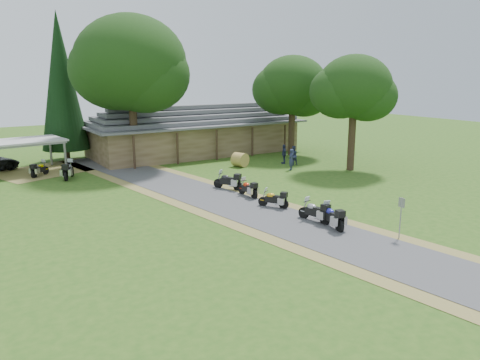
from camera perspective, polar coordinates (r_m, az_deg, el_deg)
ground at (r=24.96m, az=7.49°, el=-5.78°), size 120.00×120.00×0.00m
driveway at (r=27.72m, az=1.38°, el=-3.76°), size 51.95×51.95×0.00m
lodge at (r=47.45m, az=-5.57°, el=6.21°), size 21.40×9.40×4.90m
carport at (r=41.95m, az=-24.89°, el=2.64°), size 6.66×4.91×2.67m
motorcycle_row_a at (r=25.01m, az=11.13°, el=-4.29°), size 1.00×2.02×1.32m
motorcycle_row_b at (r=25.85m, az=9.06°, el=-3.67°), size 0.94×1.97×1.29m
motorcycle_row_c at (r=28.24m, az=4.09°, el=-2.23°), size 1.38×1.75×1.17m
motorcycle_row_d at (r=30.69m, az=0.97°, el=-0.94°), size 0.64×1.78×1.20m
motorcycle_row_e at (r=32.60m, az=-1.50°, el=-0.01°), size 1.54×1.98×1.32m
motorcycle_carport_a at (r=39.98m, az=-23.24°, el=1.30°), size 1.72×1.67×1.24m
motorcycle_carport_b at (r=38.19m, az=-20.17°, el=1.20°), size 1.57×2.17×1.43m
person_a at (r=39.28m, az=6.22°, el=2.73°), size 0.73×0.72×2.09m
person_b at (r=41.51m, az=6.52°, el=3.20°), size 0.62×0.48×1.99m
person_c at (r=42.00m, az=5.38°, el=3.36°), size 0.62×0.70×2.03m
hay_bale at (r=40.53m, az=0.01°, el=2.49°), size 1.49×1.42×1.22m
sign_post at (r=24.19m, az=18.98°, el=-4.41°), size 0.38×0.06×2.09m
oak_lodge_left at (r=41.33m, az=-13.10°, el=11.40°), size 9.39×9.39×14.17m
oak_lodge_right at (r=46.14m, az=6.40°, el=9.80°), size 6.66×6.66×10.99m
oak_driveway at (r=39.66m, az=13.68°, el=9.11°), size 6.02×6.02×11.12m
cedar_near at (r=45.59m, az=-20.91°, el=10.50°), size 4.17×4.17×13.36m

